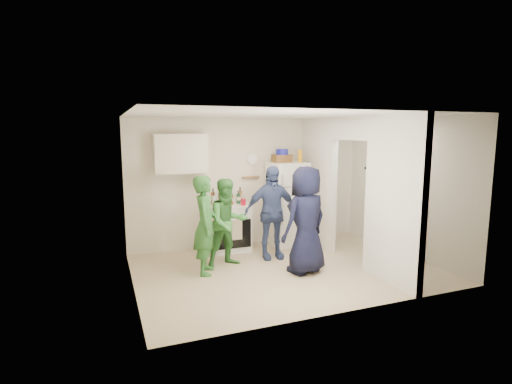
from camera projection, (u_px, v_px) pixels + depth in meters
floor at (286, 269)px, 6.57m from camera, size 4.80×4.80×0.00m
wall_back at (250, 182)px, 7.95m from camera, size 4.80×0.00×4.80m
wall_front at (348, 215)px, 4.82m from camera, size 4.80×0.00×4.80m
wall_left at (130, 204)px, 5.52m from camera, size 0.00×3.40×3.40m
wall_right at (406, 187)px, 7.24m from camera, size 0.00×3.40×3.40m
ceiling at (288, 115)px, 6.19m from camera, size 4.80×4.80×0.00m
partition_pier_back at (318, 183)px, 7.83m from camera, size 0.12×1.20×2.50m
partition_pier_front at (394, 201)px, 5.80m from camera, size 0.12×1.20×2.50m
partition_header at (352, 128)px, 6.65m from camera, size 0.12×1.00×0.40m
stove at (229, 227)px, 7.57m from camera, size 0.75×0.62×0.89m
upper_cabinet at (180, 154)px, 7.19m from camera, size 0.95×0.34×0.70m
fridge at (287, 204)px, 7.92m from camera, size 0.68×0.66×1.65m
wicker_basket at (282, 159)px, 7.79m from camera, size 0.35×0.25×0.15m
blue_bowl at (282, 152)px, 7.77m from camera, size 0.24×0.24×0.11m
yellow_cup_stack_top at (300, 156)px, 7.76m from camera, size 0.09×0.09×0.25m
wall_clock at (252, 159)px, 7.88m from camera, size 0.22×0.02×0.22m
spice_shelf at (251, 177)px, 7.89m from camera, size 0.35×0.08×0.03m
nook_window at (399, 164)px, 7.36m from camera, size 0.03×0.70×0.80m
nook_window_frame at (398, 164)px, 7.35m from camera, size 0.04×0.76×0.86m
nook_valance at (398, 145)px, 7.29m from camera, size 0.04×0.82×0.18m
yellow_cup_stack_stove at (226, 200)px, 7.24m from camera, size 0.09×0.09×0.25m
red_cup at (243, 202)px, 7.39m from camera, size 0.09×0.09×0.12m
person_green_left at (205, 225)px, 6.28m from camera, size 0.54×0.66×1.57m
person_green_center at (228, 223)px, 6.65m from camera, size 0.81×0.68×1.48m
person_denim at (271, 212)px, 7.05m from camera, size 1.00×0.49×1.66m
person_navy at (306, 220)px, 6.31m from camera, size 0.96×0.78×1.71m
person_nook at (382, 206)px, 7.22m from camera, size 1.07×1.35×1.83m
bottle_a at (213, 196)px, 7.48m from camera, size 0.07×0.07×0.31m
bottle_b at (220, 197)px, 7.33m from camera, size 0.07×0.07×0.31m
bottle_c at (221, 195)px, 7.59m from camera, size 0.07×0.07×0.32m
bottle_d at (231, 198)px, 7.46m from camera, size 0.07×0.07×0.25m
bottle_e at (231, 196)px, 7.70m from camera, size 0.07×0.07×0.24m
bottle_f at (239, 197)px, 7.57m from camera, size 0.08×0.08×0.25m
bottle_g at (240, 195)px, 7.72m from camera, size 0.08×0.08×0.29m
bottle_h at (214, 199)px, 7.28m from camera, size 0.06×0.06×0.27m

